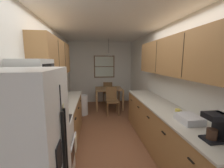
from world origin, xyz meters
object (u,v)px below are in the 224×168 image
dining_chair_far (108,91)px  coffee_maker (217,126)px  microwave_over_range (34,72)px  dish_rack (189,119)px  trash_bin (83,105)px  dining_table (109,91)px  stove_range (49,153)px  dining_chair_near (112,99)px  mug_by_coffeemaker (178,111)px  storage_canister (56,107)px  table_serving_bowl (110,88)px  refrigerator (25,165)px

dining_chair_far → coffee_maker: coffee_maker is taller
microwave_over_range → dish_rack: bearing=-5.0°
trash_bin → coffee_maker: size_ratio=2.08×
microwave_over_range → dining_table: 3.70m
stove_range → trash_bin: (0.29, 2.69, -0.14)m
dining_chair_near → dining_chair_far: 1.28m
microwave_over_range → dining_chair_far: 4.32m
stove_range → coffee_maker: 2.17m
mug_by_coffeemaker → storage_canister: bearing=169.3°
dish_rack → table_serving_bowl: bearing=102.5°
coffee_maker → dish_rack: size_ratio=0.92×
stove_range → dining_chair_near: (1.26, 2.66, 0.03)m
mug_by_coffeemaker → table_serving_bowl: mug_by_coffeemaker is taller
microwave_over_range → table_serving_bowl: 3.59m
trash_bin → dining_chair_far: bearing=52.3°
dining_table → mug_by_coffeemaker: size_ratio=8.31×
table_serving_bowl → dining_chair_near: bearing=-88.7°
refrigerator → dining_chair_near: (1.23, 3.40, -0.36)m
trash_bin → dish_rack: 3.40m
coffee_maker → refrigerator: bearing=-177.8°
storage_canister → table_serving_bowl: (1.26, 2.70, -0.21)m
dish_rack → dining_table: bearing=102.5°
dining_table → dining_chair_far: size_ratio=1.10×
dining_table → table_serving_bowl: (0.02, -0.09, 0.14)m
coffee_maker → dining_chair_near: bearing=102.2°
refrigerator → trash_bin: refrigerator is taller
microwave_over_range → dining_chair_near: microwave_over_range is taller
storage_canister → table_serving_bowl: bearing=65.1°
dining_table → dish_rack: dish_rack is taller
trash_bin → storage_canister: (-0.30, -2.17, 0.66)m
trash_bin → coffee_maker: bearing=-63.3°
stove_range → storage_canister: 0.73m
storage_canister → coffee_maker: size_ratio=0.58×
storage_canister → mug_by_coffeemaker: (2.03, -0.38, -0.05)m
dining_table → coffee_maker: bearing=-79.3°
trash_bin → mug_by_coffeemaker: 3.15m
stove_range → dish_rack: 2.07m
stove_range → dish_rack: (2.00, -0.18, 0.48)m
dining_chair_near → mug_by_coffeemaker: (0.76, -2.53, 0.44)m
microwave_over_range → storage_canister: bearing=78.2°
microwave_over_range → mug_by_coffeemaker: 2.25m
stove_range → dining_chair_far: 4.14m
mug_by_coffeemaker → dish_rack: 0.32m
mug_by_coffeemaker → dish_rack: bearing=-94.4°
microwave_over_range → trash_bin: 3.01m
dining_chair_near → stove_range: bearing=-115.4°
dining_chair_near → storage_canister: size_ratio=4.93×
stove_range → table_serving_bowl: size_ratio=5.09×
refrigerator → dish_rack: (1.97, 0.55, 0.09)m
dining_table → table_serving_bowl: size_ratio=4.57×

